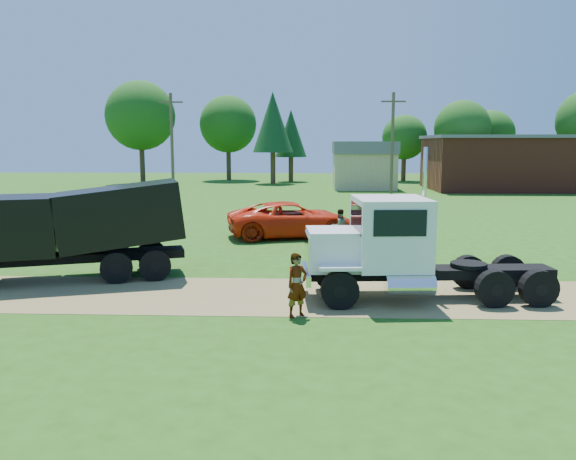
{
  "coord_description": "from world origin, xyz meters",
  "views": [
    {
      "loc": [
        -1.34,
        -16.32,
        4.54
      ],
      "look_at": [
        -2.1,
        2.59,
        1.6
      ],
      "focal_mm": 35.0,
      "sensor_mm": 36.0,
      "label": 1
    }
  ],
  "objects_px": {
    "orange_pickup": "(292,219)",
    "spectator_a": "(297,285)",
    "white_semi_tractor": "(393,248)",
    "black_dump_truck": "(78,226)"
  },
  "relations": [
    {
      "from": "orange_pickup",
      "to": "spectator_a",
      "type": "xyz_separation_m",
      "value": [
        0.57,
        -12.76,
        -0.01
      ]
    },
    {
      "from": "white_semi_tractor",
      "to": "spectator_a",
      "type": "relative_size",
      "value": 4.37
    },
    {
      "from": "white_semi_tractor",
      "to": "black_dump_truck",
      "type": "bearing_deg",
      "value": 164.41
    },
    {
      "from": "white_semi_tractor",
      "to": "orange_pickup",
      "type": "height_order",
      "value": "white_semi_tractor"
    },
    {
      "from": "orange_pickup",
      "to": "spectator_a",
      "type": "distance_m",
      "value": 12.77
    },
    {
      "from": "orange_pickup",
      "to": "spectator_a",
      "type": "relative_size",
      "value": 3.63
    },
    {
      "from": "white_semi_tractor",
      "to": "orange_pickup",
      "type": "bearing_deg",
      "value": 102.52
    },
    {
      "from": "orange_pickup",
      "to": "white_semi_tractor",
      "type": "bearing_deg",
      "value": -178.14
    },
    {
      "from": "black_dump_truck",
      "to": "spectator_a",
      "type": "bearing_deg",
      "value": -46.67
    },
    {
      "from": "white_semi_tractor",
      "to": "spectator_a",
      "type": "height_order",
      "value": "white_semi_tractor"
    }
  ]
}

